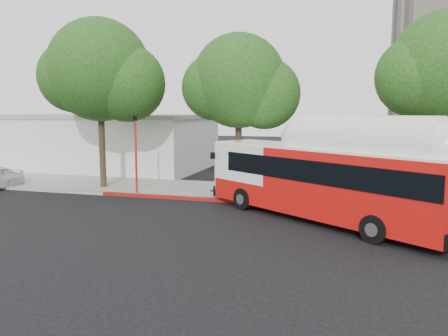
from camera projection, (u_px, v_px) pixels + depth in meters
name	position (u px, v px, depth m)	size (l,w,h in m)	color
ground	(227.00, 223.00, 17.88)	(120.00, 120.00, 0.00)	black
sidewalk	(258.00, 192.00, 24.07)	(60.00, 5.00, 0.15)	gray
curb_strip	(248.00, 202.00, 21.59)	(60.00, 0.30, 0.15)	gray
red_curb_segment	(191.00, 198.00, 22.40)	(10.00, 0.32, 0.16)	maroon
street_tree_left	(108.00, 74.00, 24.62)	(6.67, 5.80, 9.74)	#2D2116
street_tree_mid	(246.00, 85.00, 23.05)	(5.75, 5.00, 8.62)	#2D2116
low_commercial_bldg	(104.00, 141.00, 34.73)	(16.20, 10.20, 4.25)	silver
transit_bus	(323.00, 182.00, 17.91)	(10.99, 8.44, 3.53)	red
signal_pole	(136.00, 155.00, 23.37)	(0.12, 0.40, 4.26)	red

